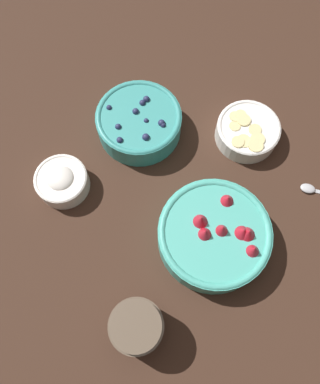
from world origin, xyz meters
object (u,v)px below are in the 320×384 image
Objects in this scene: bowl_cream at (62,181)px; bowl_bananas at (247,131)px; bowl_blueberries at (138,122)px; jar_chocolate at (137,327)px; bowl_strawberries at (212,236)px.

bowl_bananas is at bearing 166.24° from bowl_cream.
bowl_cream is (0.41, -0.10, 0.00)m from bowl_bananas.
bowl_bananas is at bearing 145.50° from bowl_blueberries.
bowl_bananas is 1.44× the size of jar_chocolate.
bowl_blueberries is 0.43m from jar_chocolate.
bowl_blueberries is at bearing -169.41° from bowl_cream.
bowl_strawberries is 2.29× the size of jar_chocolate.
bowl_strawberries is at bearing 128.07° from bowl_cream.
bowl_bananas is (-0.20, 0.14, -0.01)m from bowl_blueberries.
bowl_blueberries is at bearing -34.50° from bowl_bananas.
bowl_blueberries is at bearing -119.41° from jar_chocolate.
bowl_cream is 0.33m from jar_chocolate.
jar_chocolate is (0.41, 0.23, 0.01)m from bowl_bananas.
bowl_blueberries is 0.24m from bowl_bananas.
bowl_blueberries reaches higher than bowl_bananas.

